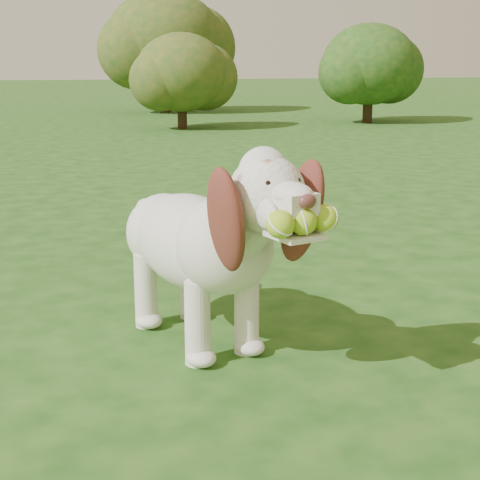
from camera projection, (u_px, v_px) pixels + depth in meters
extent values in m
plane|color=#184012|center=(154.00, 302.00, 3.42)|extent=(80.00, 80.00, 0.00)
ellipsoid|color=silver|center=(192.00, 242.00, 2.89)|extent=(0.56, 0.77, 0.37)
ellipsoid|color=silver|center=(225.00, 245.00, 2.66)|extent=(0.45, 0.45, 0.36)
ellipsoid|color=silver|center=(165.00, 232.00, 3.09)|extent=(0.41, 0.41, 0.33)
cylinder|color=silver|center=(245.00, 227.00, 2.52)|extent=(0.27, 0.33, 0.28)
sphere|color=silver|center=(267.00, 194.00, 2.37)|extent=(0.32, 0.32, 0.25)
sphere|color=silver|center=(264.00, 172.00, 2.38)|extent=(0.21, 0.21, 0.16)
cube|color=silver|center=(292.00, 202.00, 2.26)|extent=(0.15, 0.17, 0.07)
ellipsoid|color=#592D28|center=(308.00, 201.00, 2.19)|extent=(0.07, 0.06, 0.05)
cube|color=silver|center=(295.00, 235.00, 2.27)|extent=(0.18, 0.19, 0.02)
ellipsoid|color=maroon|center=(226.00, 220.00, 2.33)|extent=(0.18, 0.27, 0.39)
ellipsoid|color=maroon|center=(302.00, 211.00, 2.47)|extent=(0.20, 0.23, 0.39)
cylinder|color=silver|center=(150.00, 216.00, 3.21)|extent=(0.12, 0.19, 0.14)
cylinder|color=silver|center=(198.00, 323.00, 2.69)|extent=(0.12, 0.12, 0.32)
cylinder|color=silver|center=(247.00, 313.00, 2.80)|extent=(0.12, 0.12, 0.32)
cylinder|color=silver|center=(146.00, 290.00, 3.08)|extent=(0.12, 0.12, 0.32)
cylinder|color=silver|center=(191.00, 282.00, 3.18)|extent=(0.12, 0.12, 0.32)
sphere|color=#B0CC25|center=(280.00, 224.00, 2.18)|extent=(0.11, 0.11, 0.09)
sphere|color=#B0CC25|center=(303.00, 221.00, 2.22)|extent=(0.11, 0.11, 0.09)
sphere|color=#B0CC25|center=(325.00, 218.00, 2.26)|extent=(0.11, 0.11, 0.09)
cylinder|color=#382314|center=(182.00, 114.00, 11.92)|extent=(0.15, 0.15, 0.49)
ellipsoid|color=#144315|center=(181.00, 72.00, 11.76)|extent=(1.47, 1.47, 1.25)
cylinder|color=#382314|center=(368.00, 107.00, 13.09)|extent=(0.17, 0.17, 0.56)
ellipsoid|color=#144315|center=(369.00, 64.00, 12.91)|extent=(1.67, 1.67, 1.42)
cylinder|color=#382314|center=(165.00, 93.00, 15.59)|extent=(0.25, 0.25, 0.81)
ellipsoid|color=#144315|center=(164.00, 41.00, 15.33)|extent=(2.43, 2.43, 2.06)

